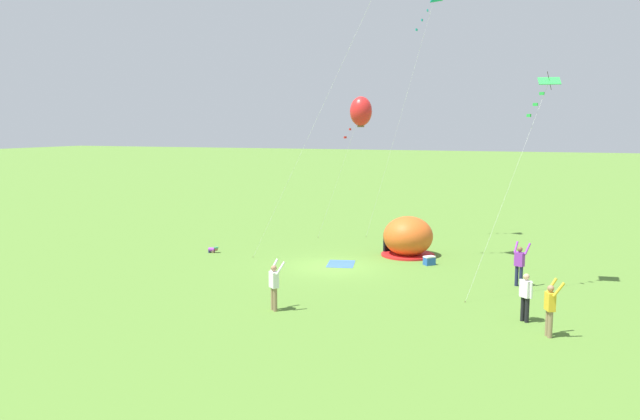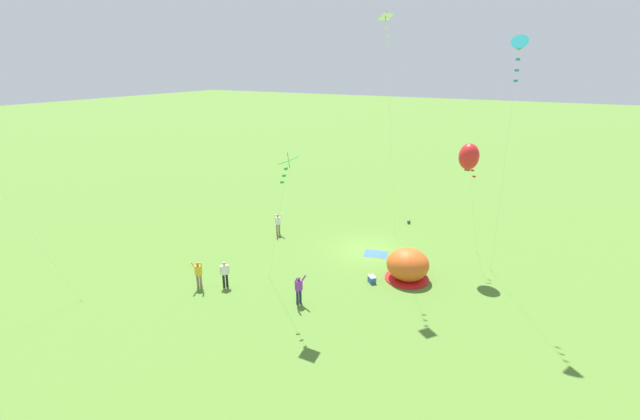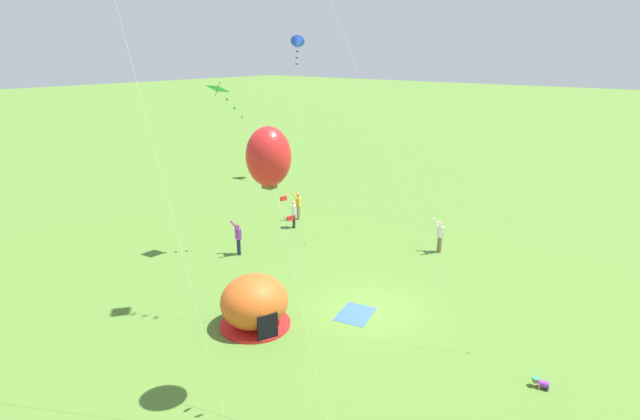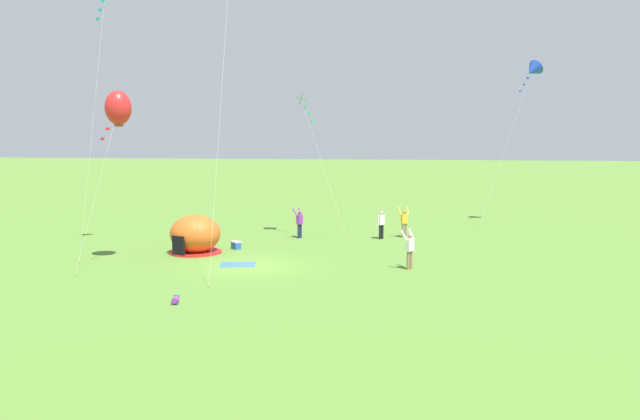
% 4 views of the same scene
% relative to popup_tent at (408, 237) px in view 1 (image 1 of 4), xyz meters
% --- Properties ---
extents(ground_plane, '(300.00, 300.00, 0.00)m').
position_rel_popup_tent_xyz_m(ground_plane, '(3.92, -2.92, -1.00)').
color(ground_plane, '#517A2D').
extents(popup_tent, '(2.81, 2.81, 2.10)m').
position_rel_popup_tent_xyz_m(popup_tent, '(0.00, 0.00, 0.00)').
color(popup_tent, '#D8591E').
rests_on(popup_tent, ground).
extents(picnic_blanket, '(1.95, 1.65, 0.01)m').
position_rel_popup_tent_xyz_m(picnic_blanket, '(3.18, -2.63, -0.99)').
color(picnic_blanket, '#3359A5').
rests_on(picnic_blanket, ground).
extents(cooler_box, '(0.64, 0.63, 0.44)m').
position_rel_popup_tent_xyz_m(cooler_box, '(1.82, 1.51, -0.78)').
color(cooler_box, '#2659B2').
rests_on(cooler_box, ground).
extents(toddler_crawling, '(0.31, 0.55, 0.32)m').
position_rel_popup_tent_xyz_m(toddler_crawling, '(3.01, -10.02, -0.82)').
color(toddler_crawling, purple).
rests_on(toddler_crawling, ground).
extents(person_far_back, '(0.43, 0.47, 1.72)m').
position_rel_popup_tent_xyz_m(person_far_back, '(9.60, 6.38, -0.03)').
color(person_far_back, black).
rests_on(person_far_back, ground).
extents(person_center_field, '(0.72, 0.63, 1.89)m').
position_rel_popup_tent_xyz_m(person_center_field, '(10.98, 7.21, 0.00)').
color(person_center_field, '#8C7251').
rests_on(person_center_field, ground).
extents(person_near_tent, '(0.63, 0.72, 1.89)m').
position_rel_popup_tent_xyz_m(person_near_tent, '(4.57, 5.89, 0.00)').
color(person_near_tent, '#1E2347').
rests_on(person_near_tent, ground).
extents(person_with_toddler, '(0.68, 0.72, 1.89)m').
position_rel_popup_tent_xyz_m(person_with_toddler, '(11.53, -2.37, 0.00)').
color(person_with_toddler, '#8C7251').
rests_on(person_with_toddler, ground).
extents(kite_red, '(1.51, 3.61, 8.48)m').
position_rel_popup_tent_xyz_m(kite_red, '(-2.43, -3.41, 6.64)').
color(kite_red, silver).
rests_on(kite_red, ground).
extents(kite_green, '(3.86, 3.11, 8.99)m').
position_rel_popup_tent_xyz_m(kite_green, '(4.68, 6.60, 7.30)').
color(kite_green, silver).
rests_on(kite_green, ground).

